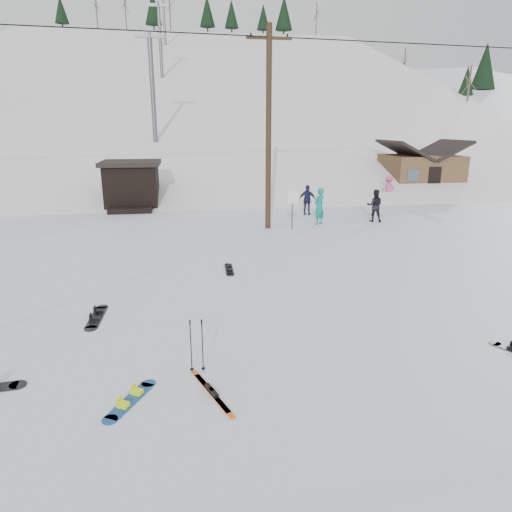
{
  "coord_description": "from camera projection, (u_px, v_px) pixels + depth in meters",
  "views": [
    {
      "loc": [
        -1.83,
        -7.18,
        4.79
      ],
      "look_at": [
        -0.05,
        4.44,
        1.4
      ],
      "focal_mm": 32.0,
      "sensor_mm": 36.0,
      "label": 1
    }
  ],
  "objects": [
    {
      "name": "ground",
      "position": [
        295.0,
        394.0,
        8.42
      ],
      "size": [
        200.0,
        200.0,
        0.0
      ],
      "primitive_type": "plane",
      "color": "white",
      "rests_on": "ground"
    },
    {
      "name": "ski_slope",
      "position": [
        202.0,
        249.0,
        63.97
      ],
      "size": [
        60.0,
        85.24,
        65.97
      ],
      "primitive_type": "cube",
      "rotation": [
        0.31,
        0.0,
        0.0
      ],
      "color": "white",
      "rests_on": "ground"
    },
    {
      "name": "ridge_right",
      "position": [
        473.0,
        241.0,
        64.5
      ],
      "size": [
        45.66,
        93.98,
        54.59
      ],
      "primitive_type": "cube",
      "rotation": [
        0.21,
        -0.05,
        -0.12
      ],
      "color": "white",
      "rests_on": "ground"
    },
    {
      "name": "treeline_right",
      "position": [
        510.0,
        167.0,
        53.56
      ],
      "size": [
        20.0,
        60.0,
        10.0
      ],
      "primitive_type": null,
      "color": "black",
      "rests_on": "ground"
    },
    {
      "name": "treeline_crest",
      "position": [
        194.0,
        150.0,
        90.09
      ],
      "size": [
        50.0,
        6.0,
        10.0
      ],
      "primitive_type": null,
      "color": "black",
      "rests_on": "ski_slope"
    },
    {
      "name": "utility_pole",
      "position": [
        269.0,
        127.0,
        20.71
      ],
      "size": [
        2.0,
        0.26,
        9.0
      ],
      "color": "#3A2819",
      "rests_on": "ground"
    },
    {
      "name": "trail_sign",
      "position": [
        293.0,
        203.0,
        21.41
      ],
      "size": [
        0.5,
        0.09,
        1.85
      ],
      "color": "#595B60",
      "rests_on": "ground"
    },
    {
      "name": "lift_hut",
      "position": [
        132.0,
        184.0,
        27.2
      ],
      "size": [
        3.4,
        4.1,
        2.75
      ],
      "color": "black",
      "rests_on": "ground"
    },
    {
      "name": "lift_tower_near",
      "position": [
        152.0,
        82.0,
        34.15
      ],
      "size": [
        2.2,
        0.36,
        8.0
      ],
      "color": "#595B60",
      "rests_on": "ski_slope"
    },
    {
      "name": "lift_tower_mid",
      "position": [
        160.0,
        37.0,
        51.34
      ],
      "size": [
        2.2,
        0.36,
        8.0
      ],
      "color": "#595B60",
      "rests_on": "ski_slope"
    },
    {
      "name": "lift_tower_far",
      "position": [
        164.0,
        14.0,
        68.54
      ],
      "size": [
        2.2,
        0.36,
        8.0
      ],
      "color": "#595B60",
      "rests_on": "ski_slope"
    },
    {
      "name": "cabin",
      "position": [
        420.0,
        172.0,
        32.99
      ],
      "size": [
        5.39,
        4.4,
        3.77
      ],
      "color": "brown",
      "rests_on": "ground"
    },
    {
      "name": "hero_snowboard",
      "position": [
        130.0,
        400.0,
        8.2
      ],
      "size": [
        0.84,
        1.32,
        0.1
      ],
      "rotation": [
        0.0,
        0.0,
        1.08
      ],
      "color": "#164B94",
      "rests_on": "ground"
    },
    {
      "name": "hero_skis",
      "position": [
        212.0,
        392.0,
        8.44
      ],
      "size": [
        0.73,
        1.69,
        0.09
      ],
      "rotation": [
        0.0,
        0.0,
        0.37
      ],
      "color": "#CF5215",
      "rests_on": "ground"
    },
    {
      "name": "ski_poles",
      "position": [
        197.0,
        345.0,
        9.05
      ],
      "size": [
        0.31,
        0.08,
        1.13
      ],
      "color": "black",
      "rests_on": "ground"
    },
    {
      "name": "board_scatter_b",
      "position": [
        97.0,
        317.0,
        11.75
      ],
      "size": [
        0.36,
        1.68,
        0.12
      ],
      "rotation": [
        0.0,
        0.0,
        1.54
      ],
      "color": "black",
      "rests_on": "ground"
    },
    {
      "name": "board_scatter_f",
      "position": [
        229.0,
        269.0,
        15.63
      ],
      "size": [
        0.3,
        1.42,
        0.1
      ],
      "rotation": [
        0.0,
        0.0,
        1.54
      ],
      "color": "black",
      "rests_on": "ground"
    },
    {
      "name": "skier_teal",
      "position": [
        319.0,
        206.0,
        22.57
      ],
      "size": [
        0.79,
        0.74,
        1.81
      ],
      "primitive_type": "imported",
      "rotation": [
        0.0,
        0.0,
        3.77
      ],
      "color": "#0D8276",
      "rests_on": "ground"
    },
    {
      "name": "skier_dark",
      "position": [
        375.0,
        206.0,
        23.26
      ],
      "size": [
        0.96,
        0.85,
        1.65
      ],
      "primitive_type": "imported",
      "rotation": [
        0.0,
        0.0,
        2.82
      ],
      "color": "black",
      "rests_on": "ground"
    },
    {
      "name": "skier_pink",
      "position": [
        388.0,
        188.0,
        29.8
      ],
      "size": [
        1.13,
        0.77,
        1.6
      ],
      "primitive_type": "imported",
      "rotation": [
        0.0,
        0.0,
        3.32
      ],
      "color": "#CE4873",
      "rests_on": "ground"
    },
    {
      "name": "skier_navy",
      "position": [
        308.0,
        200.0,
        24.96
      ],
      "size": [
        1.05,
        0.76,
        1.65
      ],
      "primitive_type": "imported",
      "rotation": [
        0.0,
        0.0,
        2.72
      ],
      "color": "#1C1E48",
      "rests_on": "ground"
    }
  ]
}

